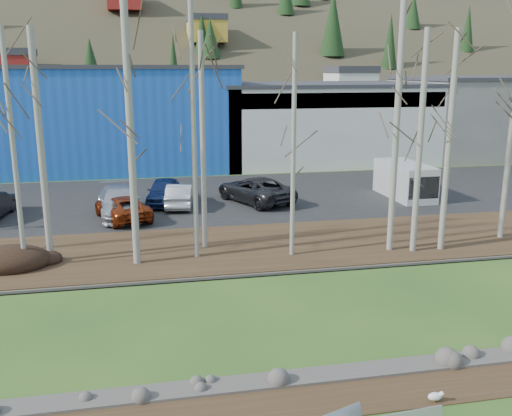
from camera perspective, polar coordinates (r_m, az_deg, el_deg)
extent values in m
cube|color=#382616|center=(15.09, 4.48, -18.66)|extent=(80.00, 1.80, 0.03)
cube|color=#382616|center=(26.13, -2.94, -4.06)|extent=(80.00, 7.00, 0.15)
cube|color=black|center=(36.19, -5.42, 0.97)|extent=(80.00, 14.00, 0.14)
cube|color=#1950B5|center=(49.33, -14.33, 8.67)|extent=(20.00, 12.00, 8.00)
cube|color=#333338|center=(49.16, -14.63, 13.49)|extent=(20.40, 12.24, 0.30)
cube|color=silver|center=(51.75, 6.25, 8.41)|extent=(18.00, 12.00, 6.50)
cube|color=#333338|center=(51.54, 6.35, 12.17)|extent=(18.36, 12.24, 0.30)
cube|color=navy|center=(46.00, 8.57, 10.60)|extent=(17.64, 0.20, 1.20)
cube|color=slate|center=(58.58, 21.52, 8.41)|extent=(14.00, 12.00, 7.00)
cube|color=#333338|center=(58.40, 21.84, 11.97)|extent=(14.28, 12.24, 0.30)
cylinder|color=gold|center=(15.59, 17.37, -17.98)|extent=(0.01, 0.01, 0.10)
cylinder|color=gold|center=(15.64, 17.26, -17.87)|extent=(0.01, 0.01, 0.10)
ellipsoid|color=white|center=(15.57, 17.45, -17.54)|extent=(0.37, 0.21, 0.21)
cube|color=gray|center=(15.55, 17.46, -17.41)|extent=(0.25, 0.18, 0.02)
sphere|color=white|center=(15.55, 18.08, -17.24)|extent=(0.12, 0.12, 0.12)
cone|color=gold|center=(15.56, 18.36, -17.23)|extent=(0.07, 0.05, 0.03)
ellipsoid|color=black|center=(25.56, -23.48, -4.71)|extent=(3.31, 2.34, 0.65)
cylinder|color=#A5A096|center=(24.26, -23.07, 5.13)|extent=(0.20, 0.20, 9.48)
cylinder|color=#A5A096|center=(24.75, -20.70, 5.58)|extent=(0.28, 0.28, 9.55)
cylinder|color=#A5A096|center=(23.77, -6.24, 7.43)|extent=(0.21, 0.21, 10.66)
cylinder|color=#A5A096|center=(23.37, -12.41, 6.82)|extent=(0.30, 0.30, 10.45)
cylinder|color=#A5A096|center=(25.23, -5.33, 6.48)|extent=(0.24, 0.24, 9.49)
cylinder|color=#A5A096|center=(24.06, 3.77, 5.99)|extent=(0.20, 0.20, 9.36)
cylinder|color=#A5A096|center=(25.50, 16.07, 6.17)|extent=(0.26, 0.26, 9.57)
cylinder|color=#A5A096|center=(25.34, 13.86, 7.63)|extent=(0.27, 0.27, 10.77)
cylinder|color=#A5A096|center=(29.08, 24.24, 7.77)|extent=(0.27, 0.27, 10.96)
cylinder|color=#A5A096|center=(26.15, 18.73, 6.16)|extent=(0.26, 0.26, 9.57)
imported|color=maroon|center=(31.49, -13.20, 0.04)|extent=(3.48, 5.06, 1.28)
imported|color=#ABADB5|center=(32.23, -13.46, 0.61)|extent=(2.77, 5.65, 1.58)
imported|color=#14214D|center=(34.64, -9.21, 1.66)|extent=(2.47, 4.64, 1.50)
imported|color=silver|center=(33.80, -7.62, 1.30)|extent=(2.01, 4.32, 1.37)
imported|color=#29292B|center=(34.58, -0.08, 1.86)|extent=(4.67, 6.15, 1.55)
cube|color=white|center=(37.10, 14.64, 2.71)|extent=(2.16, 4.96, 2.15)
cube|color=black|center=(35.42, 16.07, 2.10)|extent=(1.97, 1.07, 1.33)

